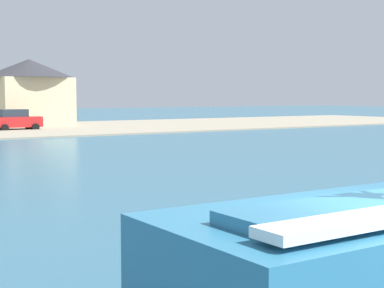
# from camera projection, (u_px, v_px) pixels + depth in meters

# --- Properties ---
(car_far_shore) EXTENTS (4.04, 2.09, 1.86)m
(car_far_shore) POSITION_uv_depth(u_px,v_px,m) (16.00, 120.00, 50.95)
(car_far_shore) COLOR red
(car_far_shore) RESTS_ON ground_plane
(house_gabled_white) EXTENTS (8.78, 8.78, 6.55)m
(house_gabled_white) POSITION_uv_depth(u_px,v_px,m) (29.00, 89.00, 57.77)
(house_gabled_white) COLOR beige
(house_gabled_white) RESTS_ON ground_plane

